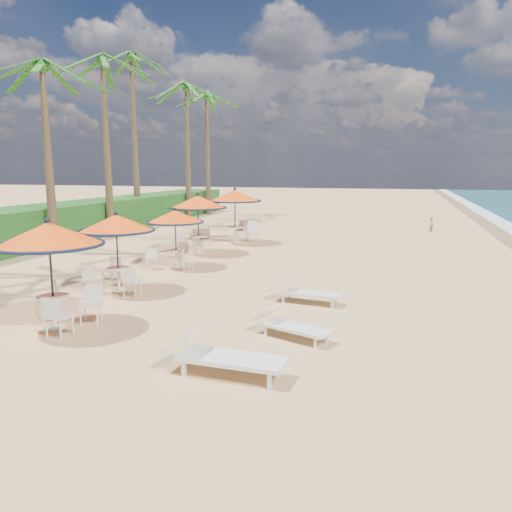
% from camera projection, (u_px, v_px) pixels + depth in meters
% --- Properties ---
extents(ground, '(160.00, 160.00, 0.00)m').
position_uv_depth(ground, '(243.00, 350.00, 9.97)').
color(ground, tan).
rests_on(ground, ground).
extents(scrub_hedge, '(3.00, 40.00, 1.80)m').
position_uv_depth(scrub_hedge, '(45.00, 225.00, 23.94)').
color(scrub_hedge, '#194716').
rests_on(scrub_hedge, ground).
extents(station_0, '(2.41, 2.41, 2.51)m').
position_uv_depth(station_0, '(51.00, 248.00, 11.09)').
color(station_0, black).
rests_on(station_0, ground).
extents(station_1, '(2.26, 2.26, 2.35)m').
position_uv_depth(station_1, '(115.00, 233.00, 14.51)').
color(station_1, black).
rests_on(station_1, ground).
extents(station_2, '(2.09, 2.09, 2.18)m').
position_uv_depth(station_2, '(175.00, 224.00, 18.04)').
color(station_2, black).
rests_on(station_2, ground).
extents(station_3, '(2.45, 2.45, 2.55)m').
position_uv_depth(station_3, '(197.00, 209.00, 21.04)').
color(station_3, black).
rests_on(station_3, ground).
extents(station_4, '(2.56, 2.56, 2.67)m').
position_uv_depth(station_4, '(237.00, 202.00, 24.05)').
color(station_4, black).
rests_on(station_4, ground).
extents(lounger_near, '(2.25, 0.80, 0.80)m').
position_uv_depth(lounger_near, '(219.00, 354.00, 8.73)').
color(lounger_near, white).
rests_on(lounger_near, ground).
extents(lounger_mid, '(1.85, 1.18, 0.63)m').
position_uv_depth(lounger_mid, '(288.00, 324.00, 10.66)').
color(lounger_mid, white).
rests_on(lounger_mid, ground).
extents(lounger_far, '(1.96, 0.81, 0.68)m').
position_uv_depth(lounger_far, '(303.00, 291.00, 13.42)').
color(lounger_far, white).
rests_on(lounger_far, ground).
extents(palm_3, '(5.00, 5.00, 7.94)m').
position_uv_depth(palm_3, '(43.00, 78.00, 20.31)').
color(palm_3, brown).
rests_on(palm_3, ground).
extents(palm_4, '(5.00, 5.00, 9.09)m').
position_uv_depth(palm_4, '(103.00, 72.00, 24.88)').
color(palm_4, brown).
rests_on(palm_4, ground).
extents(palm_5, '(5.00, 5.00, 10.43)m').
position_uv_depth(palm_5, '(132.00, 68.00, 30.06)').
color(palm_5, brown).
rests_on(palm_5, ground).
extents(palm_6, '(5.00, 5.00, 9.28)m').
position_uv_depth(palm_6, '(186.00, 96.00, 34.38)').
color(palm_6, brown).
rests_on(palm_6, ground).
extents(palm_7, '(5.00, 5.00, 9.14)m').
position_uv_depth(palm_7, '(207.00, 104.00, 37.46)').
color(palm_7, brown).
rests_on(palm_7, ground).
extents(person, '(0.31, 0.38, 0.90)m').
position_uv_depth(person, '(432.00, 225.00, 27.87)').
color(person, '#94674B').
rests_on(person, ground).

